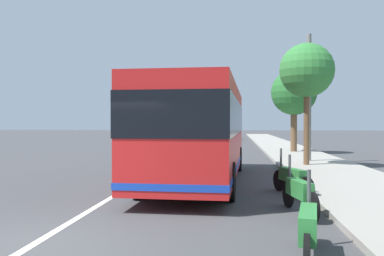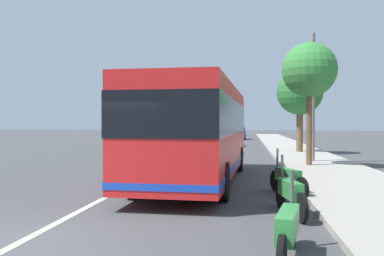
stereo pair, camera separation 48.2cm
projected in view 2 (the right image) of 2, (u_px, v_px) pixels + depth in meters
name	position (u px, v px, depth m)	size (l,w,h in m)	color
ground_plane	(18.00, 243.00, 6.81)	(220.00, 220.00, 0.00)	#424244
sidewalk_curb	(334.00, 173.00, 15.78)	(110.00, 3.60, 0.14)	#9E998E
lane_divider_line	(154.00, 172.00, 16.72)	(110.00, 0.16, 0.01)	silver
coach_bus	(198.00, 128.00, 13.93)	(10.52, 3.02, 3.16)	red
motorcycle_mid_row	(288.00, 229.00, 5.89)	(2.13, 0.48, 1.25)	black
motorcycle_nearest_curb	(290.00, 193.00, 8.93)	(2.08, 0.49, 1.25)	black
motorcycle_by_tree	(288.00, 178.00, 11.31)	(2.00, 0.87, 1.25)	black
car_ahead_same_lane	(188.00, 137.00, 38.11)	(4.61, 1.96, 1.53)	black
car_behind_bus	(226.00, 138.00, 36.19)	(4.46, 2.10, 1.43)	silver
car_oncoming	(238.00, 134.00, 50.41)	(3.98, 1.86, 1.53)	navy
roadside_tree_mid_block	(309.00, 71.00, 18.16)	(2.41, 2.41, 5.54)	brown
roadside_tree_far_block	(300.00, 93.00, 26.73)	(2.97, 2.97, 5.49)	brown
utility_pole	(313.00, 99.00, 20.10)	(0.22, 0.22, 6.37)	slate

